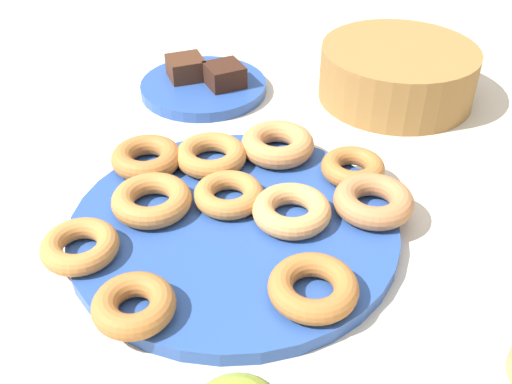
% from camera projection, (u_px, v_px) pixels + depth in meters
% --- Properties ---
extents(ground_plane, '(2.40, 2.40, 0.00)m').
position_uv_depth(ground_plane, '(234.00, 232.00, 0.71)').
color(ground_plane, beige).
extents(donut_plate, '(0.38, 0.38, 0.02)m').
position_uv_depth(donut_plate, '(234.00, 227.00, 0.70)').
color(donut_plate, '#284C9E').
rests_on(donut_plate, ground_plane).
extents(donut_0, '(0.09, 0.09, 0.03)m').
position_uv_depth(donut_0, '(373.00, 201.00, 0.71)').
color(donut_0, '#B27547').
rests_on(donut_0, donut_plate).
extents(donut_1, '(0.11, 0.11, 0.02)m').
position_uv_depth(donut_1, '(351.00, 166.00, 0.77)').
color(donut_1, '#AD6B33').
rests_on(donut_1, donut_plate).
extents(donut_2, '(0.12, 0.12, 0.03)m').
position_uv_depth(donut_2, '(152.00, 200.00, 0.71)').
color(donut_2, '#BC7A3D').
rests_on(donut_2, donut_plate).
extents(donut_3, '(0.13, 0.13, 0.03)m').
position_uv_depth(donut_3, '(278.00, 144.00, 0.80)').
color(donut_3, '#C6844C').
rests_on(donut_3, donut_plate).
extents(donut_4, '(0.13, 0.13, 0.03)m').
position_uv_depth(donut_4, '(313.00, 287.00, 0.60)').
color(donut_4, '#AD6B33').
rests_on(donut_4, donut_plate).
extents(donut_5, '(0.11, 0.11, 0.03)m').
position_uv_depth(donut_5, '(292.00, 211.00, 0.69)').
color(donut_5, tan).
rests_on(donut_5, donut_plate).
extents(donut_6, '(0.08, 0.08, 0.02)m').
position_uv_depth(donut_6, '(229.00, 194.00, 0.72)').
color(donut_6, '#BC7A3D').
rests_on(donut_6, donut_plate).
extents(donut_7, '(0.12, 0.12, 0.03)m').
position_uv_depth(donut_7, '(147.00, 158.00, 0.78)').
color(donut_7, '#AD6B33').
rests_on(donut_7, donut_plate).
extents(donut_8, '(0.12, 0.12, 0.02)m').
position_uv_depth(donut_8, '(80.00, 246.00, 0.65)').
color(donut_8, '#BC7A3D').
rests_on(donut_8, donut_plate).
extents(donut_9, '(0.13, 0.13, 0.03)m').
position_uv_depth(donut_9, '(211.00, 155.00, 0.78)').
color(donut_9, '#BC7A3D').
rests_on(donut_9, donut_plate).
extents(donut_10, '(0.11, 0.11, 0.03)m').
position_uv_depth(donut_10, '(134.00, 305.00, 0.58)').
color(donut_10, '#AD6B33').
rests_on(donut_10, donut_plate).
extents(cake_plate, '(0.20, 0.20, 0.02)m').
position_uv_depth(cake_plate, '(204.00, 87.00, 0.98)').
color(cake_plate, '#284C9E').
rests_on(cake_plate, ground_plane).
extents(brownie_near, '(0.06, 0.07, 0.03)m').
position_uv_depth(brownie_near, '(186.00, 68.00, 0.98)').
color(brownie_near, '#472819').
rests_on(brownie_near, cake_plate).
extents(brownie_far, '(0.06, 0.06, 0.03)m').
position_uv_depth(brownie_far, '(224.00, 75.00, 0.96)').
color(brownie_far, '#381E14').
rests_on(brownie_far, cake_plate).
extents(basket, '(0.28, 0.28, 0.08)m').
position_uv_depth(basket, '(397.00, 73.00, 0.95)').
color(basket, olive).
rests_on(basket, ground_plane).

